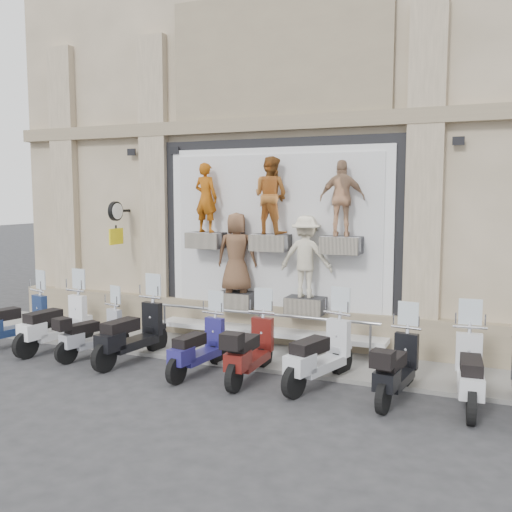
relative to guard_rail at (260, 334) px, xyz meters
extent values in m
plane|color=#2C2C2E|center=(0.00, -2.00, -0.47)|extent=(90.00, 90.00, 0.00)
cube|color=gray|center=(0.00, 0.10, -0.43)|extent=(16.00, 2.20, 0.08)
cube|color=black|center=(0.00, 0.96, 1.93)|extent=(5.60, 0.10, 4.30)
cube|color=white|center=(0.00, 0.90, 1.93)|extent=(5.10, 0.06, 3.90)
cube|color=white|center=(0.00, 0.86, 1.93)|extent=(4.70, 0.04, 3.60)
cube|color=white|center=(0.00, 0.55, -0.05)|extent=(5.10, 0.75, 0.10)
cube|color=#28282B|center=(-1.55, 0.59, 1.86)|extent=(0.80, 0.50, 0.35)
imported|color=#B3560E|center=(-1.55, 0.59, 2.80)|extent=(0.60, 0.44, 1.54)
cube|color=#28282B|center=(0.00, 0.59, 1.86)|extent=(0.80, 0.50, 0.35)
imported|color=#985822|center=(0.00, 0.59, 2.85)|extent=(0.93, 0.80, 1.64)
cube|color=#28282B|center=(1.55, 0.59, 1.86)|extent=(0.80, 0.50, 0.35)
imported|color=tan|center=(1.55, 0.59, 2.80)|extent=(0.96, 0.54, 1.54)
cube|color=#28282B|center=(-0.80, 0.59, 0.56)|extent=(0.80, 0.50, 0.35)
imported|color=brown|center=(-0.80, 0.59, 1.61)|extent=(0.98, 0.77, 1.76)
cube|color=#28282B|center=(0.80, 0.59, 0.56)|extent=(0.80, 0.50, 0.35)
imported|color=beige|center=(0.80, 0.59, 1.59)|extent=(1.13, 0.68, 1.71)
cube|color=black|center=(-3.90, 0.72, 2.49)|extent=(0.06, 0.56, 0.06)
cylinder|color=black|center=(-3.90, 0.45, 2.49)|extent=(0.10, 0.46, 0.46)
cube|color=yellow|center=(-3.90, 0.45, 1.89)|extent=(0.04, 0.50, 0.38)
camera|label=1|loc=(4.50, -10.65, 2.89)|focal=40.00mm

